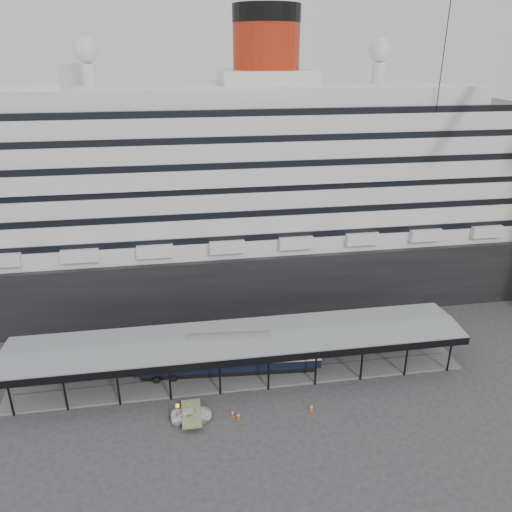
# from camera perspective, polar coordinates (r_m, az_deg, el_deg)

# --- Properties ---
(ground) EXTENTS (200.00, 200.00, 0.00)m
(ground) POSITION_cam_1_polar(r_m,az_deg,el_deg) (60.95, -1.19, -15.73)
(ground) COLOR #323235
(ground) RESTS_ON ground
(cruise_ship) EXTENTS (130.00, 30.00, 43.90)m
(cruise_ship) POSITION_cam_1_polar(r_m,az_deg,el_deg) (82.01, -4.48, 8.78)
(cruise_ship) COLOR black
(cruise_ship) RESTS_ON ground
(platform_canopy) EXTENTS (56.00, 9.18, 5.30)m
(platform_canopy) POSITION_cam_1_polar(r_m,az_deg,el_deg) (63.57, -1.86, -11.30)
(platform_canopy) COLOR slate
(platform_canopy) RESTS_ON ground
(port_truck) EXTENTS (4.47, 2.08, 1.24)m
(port_truck) POSITION_cam_1_polar(r_m,az_deg,el_deg) (57.93, -7.39, -17.54)
(port_truck) COLOR white
(port_truck) RESTS_ON ground
(pullman_carriage) EXTENTS (22.89, 4.57, 22.33)m
(pullman_carriage) POSITION_cam_1_polar(r_m,az_deg,el_deg) (63.26, -3.08, -11.14)
(pullman_carriage) COLOR black
(pullman_carriage) RESTS_ON ground
(traffic_cone_left) EXTENTS (0.44, 0.44, 0.82)m
(traffic_cone_left) POSITION_cam_1_polar(r_m,az_deg,el_deg) (57.70, -2.04, -17.81)
(traffic_cone_left) COLOR #D43E0B
(traffic_cone_left) RESTS_ON ground
(traffic_cone_mid) EXTENTS (0.41, 0.41, 0.75)m
(traffic_cone_mid) POSITION_cam_1_polar(r_m,az_deg,el_deg) (58.09, -2.71, -17.53)
(traffic_cone_mid) COLOR red
(traffic_cone_mid) RESTS_ON ground
(traffic_cone_right) EXTENTS (0.45, 0.45, 0.82)m
(traffic_cone_right) POSITION_cam_1_polar(r_m,az_deg,el_deg) (59.05, 6.36, -16.85)
(traffic_cone_right) COLOR #F2470D
(traffic_cone_right) RESTS_ON ground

